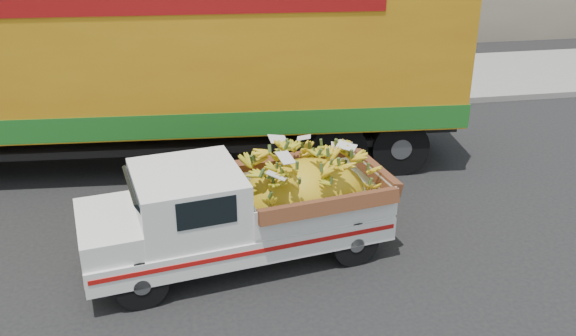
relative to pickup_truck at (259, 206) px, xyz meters
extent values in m
plane|color=black|center=(-0.20, 0.55, -0.83)|extent=(100.00, 100.00, 0.00)
cube|color=gray|center=(-0.20, 6.29, -0.76)|extent=(60.00, 0.25, 0.15)
cube|color=gray|center=(-0.20, 8.39, -0.76)|extent=(60.00, 4.00, 0.14)
cylinder|color=black|center=(-1.71, -0.99, -0.48)|extent=(0.74, 0.32, 0.71)
cylinder|color=black|center=(-1.95, 0.36, -0.48)|extent=(0.74, 0.32, 0.71)
cylinder|color=black|center=(1.34, -0.47, -0.48)|extent=(0.74, 0.32, 0.71)
cylinder|color=black|center=(1.11, 0.89, -0.48)|extent=(0.74, 0.32, 0.71)
cube|color=silver|center=(-0.35, -0.06, -0.31)|extent=(4.63, 2.32, 0.37)
cube|color=#A50F0C|center=(-0.21, -0.85, -0.25)|extent=(4.27, 0.74, 0.07)
cube|color=silver|center=(-2.49, -0.43, -0.41)|extent=(0.36, 1.56, 0.13)
cube|color=silver|center=(-2.13, -0.36, 0.04)|extent=(1.04, 1.62, 0.34)
cube|color=silver|center=(-1.02, -0.17, 0.29)|extent=(1.70, 1.76, 0.85)
cube|color=black|center=(-0.80, -0.92, 0.45)|extent=(0.79, 0.15, 0.39)
cube|color=silver|center=(0.77, 0.13, 0.11)|extent=(2.40, 1.94, 0.48)
ellipsoid|color=orange|center=(0.67, 0.12, 0.01)|extent=(2.14, 1.59, 1.20)
cylinder|color=black|center=(3.05, 2.49, -0.28)|extent=(1.12, 0.40, 1.10)
cylinder|color=black|center=(3.20, 4.49, -0.28)|extent=(1.12, 0.40, 1.10)
cylinder|color=black|center=(1.85, 2.58, -0.28)|extent=(1.12, 0.40, 1.10)
cylinder|color=black|center=(2.00, 4.58, -0.28)|extent=(1.12, 0.40, 1.10)
cube|color=black|center=(-1.57, 3.84, -0.05)|extent=(12.04, 1.89, 0.36)
cube|color=#BF7F12|center=(-1.57, 3.84, 1.55)|extent=(11.91, 3.37, 2.84)
cube|color=#1B611C|center=(-1.57, 3.84, 0.38)|extent=(11.98, 3.40, 0.45)
cube|color=maroon|center=(-1.66, 2.59, 2.52)|extent=(8.38, 0.65, 0.35)
camera|label=1|loc=(-1.04, -8.29, 4.42)|focal=40.00mm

